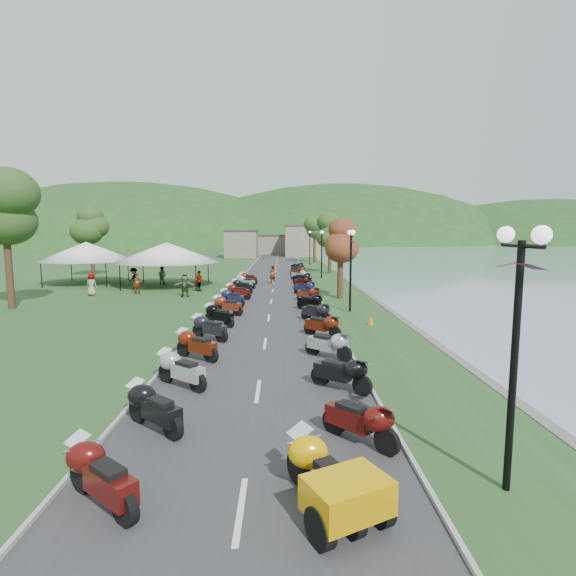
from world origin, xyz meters
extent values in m
plane|color=#305A28|center=(0.00, 0.00, 0.00)|extent=(400.00, 400.00, 0.00)
cube|color=#363638|center=(0.00, 40.00, 0.01)|extent=(7.00, 120.00, 0.02)
cube|color=gray|center=(-2.00, 85.00, 2.50)|extent=(18.00, 16.00, 5.00)
imported|color=slate|center=(-10.76, 26.22, 0.00)|extent=(0.73, 0.66, 1.63)
imported|color=slate|center=(-10.44, 32.46, 0.00)|extent=(0.95, 0.73, 1.73)
imported|color=slate|center=(-11.80, 28.60, 0.00)|extent=(1.25, 1.23, 1.92)
cone|color=#F2590C|center=(-2.49, 4.98, 0.28)|extent=(0.36, 0.36, 0.56)
camera|label=1|loc=(0.74, -9.47, 4.95)|focal=28.00mm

